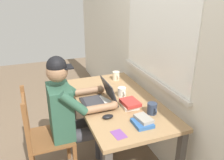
% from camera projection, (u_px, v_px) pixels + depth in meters
% --- Properties ---
extents(ground_plane, '(8.00, 8.00, 0.00)m').
position_uv_depth(ground_plane, '(116.00, 159.00, 2.65)').
color(ground_plane, brown).
extents(back_wall, '(6.00, 0.08, 2.60)m').
position_uv_depth(back_wall, '(161.00, 41.00, 2.32)').
color(back_wall, silver).
rests_on(back_wall, ground).
extents(desk, '(1.41, 0.76, 0.74)m').
position_uv_depth(desk, '(117.00, 108.00, 2.41)').
color(desk, '#9E7A51').
rests_on(desk, ground).
extents(seated_person, '(0.50, 0.60, 1.25)m').
position_uv_depth(seated_person, '(72.00, 112.00, 2.25)').
color(seated_person, '#2D5642').
rests_on(seated_person, ground).
extents(wooden_chair, '(0.42, 0.42, 0.95)m').
position_uv_depth(wooden_chair, '(44.00, 138.00, 2.24)').
color(wooden_chair, brown).
rests_on(wooden_chair, ground).
extents(laptop, '(0.33, 0.30, 0.23)m').
position_uv_depth(laptop, '(100.00, 99.00, 2.28)').
color(laptop, '#232328').
rests_on(laptop, desk).
extents(computer_mouse, '(0.06, 0.10, 0.03)m').
position_uv_depth(computer_mouse, '(108.00, 117.00, 2.04)').
color(computer_mouse, black).
rests_on(computer_mouse, desk).
extents(coffee_mug_white, '(0.12, 0.09, 0.09)m').
position_uv_depth(coffee_mug_white, '(122.00, 92.00, 2.43)').
color(coffee_mug_white, silver).
rests_on(coffee_mug_white, desk).
extents(coffee_mug_dark, '(0.13, 0.09, 0.10)m').
position_uv_depth(coffee_mug_dark, '(152.00, 109.00, 2.10)').
color(coffee_mug_dark, '#2D384C').
rests_on(coffee_mug_dark, desk).
extents(coffee_mug_spare, '(0.12, 0.08, 0.10)m').
position_uv_depth(coffee_mug_spare, '(116.00, 76.00, 2.85)').
color(coffee_mug_spare, beige).
rests_on(coffee_mug_spare, desk).
extents(book_stack_main, '(0.19, 0.15, 0.06)m').
position_uv_depth(book_stack_main, '(143.00, 121.00, 1.95)').
color(book_stack_main, '#2D5B9E').
rests_on(book_stack_main, desk).
extents(book_stack_side, '(0.20, 0.16, 0.07)m').
position_uv_depth(book_stack_side, '(130.00, 104.00, 2.22)').
color(book_stack_side, white).
rests_on(book_stack_side, desk).
extents(paper_pile_near_laptop, '(0.25, 0.23, 0.02)m').
position_uv_depth(paper_pile_near_laptop, '(101.00, 102.00, 2.31)').
color(paper_pile_near_laptop, silver).
rests_on(paper_pile_near_laptop, desk).
extents(landscape_photo_print, '(0.14, 0.11, 0.00)m').
position_uv_depth(landscape_photo_print, '(119.00, 134.00, 1.82)').
color(landscape_photo_print, '#7A4293').
rests_on(landscape_photo_print, desk).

